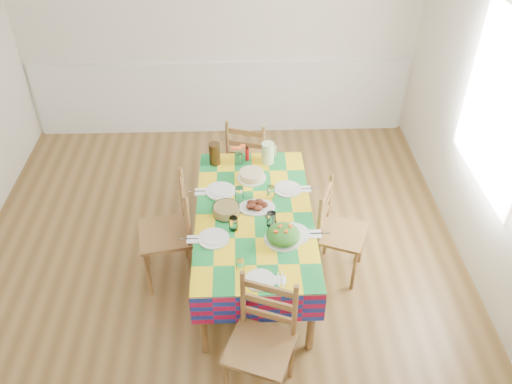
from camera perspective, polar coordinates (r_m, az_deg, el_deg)
room at (r=4.02m, az=-4.84°, el=4.51°), size 4.58×5.08×2.78m
wainscot at (r=6.60m, az=-3.73°, el=10.10°), size 4.41×0.06×0.92m
window_right at (r=4.65m, az=24.13°, el=8.23°), size 0.00×1.40×1.40m
dining_table at (r=4.49m, az=-0.20°, el=-2.97°), size 0.96×1.78×0.69m
setting_near_head at (r=3.90m, az=-0.26°, el=-8.72°), size 0.36×0.24×0.11m
setting_left_near at (r=4.22m, az=-3.79°, el=-4.32°), size 0.45×0.27×0.12m
setting_left_far at (r=4.62m, az=-3.13°, el=0.01°), size 0.47×0.28×0.12m
setting_right_near at (r=4.26m, az=3.16°, el=-3.86°), size 0.49×0.28×0.13m
setting_right_far at (r=4.64m, az=2.78°, el=0.20°), size 0.45×0.26×0.11m
meat_platter at (r=4.47m, az=0.06°, el=-1.47°), size 0.31×0.22×0.06m
salad_platter at (r=4.17m, az=2.87°, el=-4.55°), size 0.29×0.29×0.12m
pasta_bowl at (r=4.41m, az=-3.17°, el=-1.93°), size 0.22×0.22×0.08m
cake at (r=4.79m, az=-0.47°, el=1.75°), size 0.26×0.26×0.07m
serving_utensils at (r=4.38m, az=1.63°, el=-2.83°), size 0.13×0.30×0.01m
flower_vase at (r=4.95m, az=-1.82°, el=3.81°), size 0.13×0.11×0.21m
hot_sauce at (r=5.01m, az=-0.93°, el=4.13°), size 0.04×0.04×0.15m
green_pitcher at (r=4.97m, az=1.26°, el=4.13°), size 0.12×0.12×0.20m
tea_pitcher at (r=4.96m, az=-4.37°, el=4.03°), size 0.10×0.10×0.21m
name_card at (r=3.83m, az=0.28°, el=-10.23°), size 0.08×0.03×0.02m
chair_near at (r=3.82m, az=0.60°, el=-15.63°), size 0.55×0.53×0.97m
chair_far at (r=5.47m, az=-0.70°, el=3.50°), size 0.52×0.50×0.95m
chair_left at (r=4.61m, az=-9.00°, el=-4.24°), size 0.50×0.51×1.00m
chair_right at (r=4.68m, az=8.56°, el=-4.20°), size 0.50×0.51×0.91m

